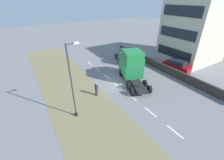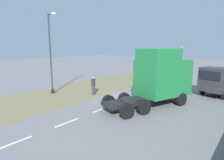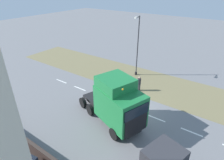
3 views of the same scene
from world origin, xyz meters
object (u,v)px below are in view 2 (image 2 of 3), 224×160
at_px(lamp_post, 51,57).
at_px(pedestrian, 93,86).
at_px(lorry_cab, 160,77).
at_px(flatbed_truck, 216,81).

height_order(lamp_post, pedestrian, lamp_post).
height_order(lorry_cab, lamp_post, lamp_post).
distance_m(flatbed_truck, lamp_post, 15.88).
bearing_deg(flatbed_truck, pedestrian, 52.15).
bearing_deg(lorry_cab, pedestrian, -149.70).
bearing_deg(flatbed_truck, lorry_cab, 77.39).
bearing_deg(lorry_cab, lamp_post, -140.87).
height_order(flatbed_truck, pedestrian, flatbed_truck).
xyz_separation_m(lorry_cab, flatbed_truck, (3.11, 5.59, -0.82)).
relative_size(lamp_post, pedestrian, 4.30).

